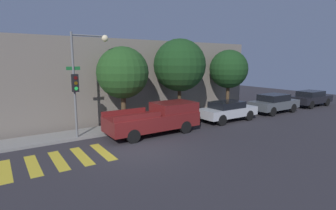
% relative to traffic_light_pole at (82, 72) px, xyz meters
% --- Properties ---
extents(ground_plane, '(60.00, 60.00, 0.00)m').
position_rel_traffic_light_pole_xyz_m(ground_plane, '(1.59, -3.37, -3.59)').
color(ground_plane, '#2D2B30').
extents(sidewalk, '(26.00, 1.89, 0.14)m').
position_rel_traffic_light_pole_xyz_m(sidewalk, '(1.59, 0.77, -3.52)').
color(sidewalk, gray).
rests_on(sidewalk, ground).
extents(building_row, '(26.00, 6.00, 5.58)m').
position_rel_traffic_light_pole_xyz_m(building_row, '(1.59, 5.12, -0.79)').
color(building_row, slate).
rests_on(building_row, ground).
extents(crosswalk, '(4.34, 2.60, 0.00)m').
position_rel_traffic_light_pole_xyz_m(crosswalk, '(-1.90, -2.57, -3.58)').
color(crosswalk, gold).
rests_on(crosswalk, ground).
extents(traffic_light_pole, '(2.29, 0.56, 5.62)m').
position_rel_traffic_light_pole_xyz_m(traffic_light_pole, '(0.00, 0.00, 0.00)').
color(traffic_light_pole, slate).
rests_on(traffic_light_pole, ground).
extents(pickup_truck, '(5.40, 2.02, 1.73)m').
position_rel_traffic_light_pole_xyz_m(pickup_truck, '(3.79, -1.27, -2.68)').
color(pickup_truck, maroon).
rests_on(pickup_truck, ground).
extents(sedan_near_corner, '(4.32, 1.76, 1.38)m').
position_rel_traffic_light_pole_xyz_m(sedan_near_corner, '(9.55, -1.27, -2.83)').
color(sedan_near_corner, '#B7BABF').
rests_on(sedan_near_corner, ground).
extents(sedan_middle, '(4.36, 1.86, 1.52)m').
position_rel_traffic_light_pole_xyz_m(sedan_middle, '(14.87, -1.27, -2.78)').
color(sedan_middle, '#4C5156').
rests_on(sedan_middle, ground).
extents(sedan_far_end, '(4.50, 1.81, 1.44)m').
position_rel_traffic_light_pole_xyz_m(sedan_far_end, '(20.46, -1.27, -2.81)').
color(sedan_far_end, black).
rests_on(sedan_far_end, ground).
extents(tree_near_corner, '(3.08, 3.08, 5.02)m').
position_rel_traffic_light_pole_xyz_m(tree_near_corner, '(2.54, 0.55, -0.13)').
color(tree_near_corner, '#4C3823').
rests_on(tree_near_corner, ground).
extents(tree_midblock, '(3.55, 3.55, 5.65)m').
position_rel_traffic_light_pole_xyz_m(tree_midblock, '(6.71, 0.55, 0.28)').
color(tree_midblock, '#42301E').
rests_on(tree_midblock, ground).
extents(tree_far_end, '(2.97, 2.97, 5.02)m').
position_rel_traffic_light_pole_xyz_m(tree_far_end, '(11.44, 0.55, -0.06)').
color(tree_far_end, '#4C3823').
rests_on(tree_far_end, ground).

